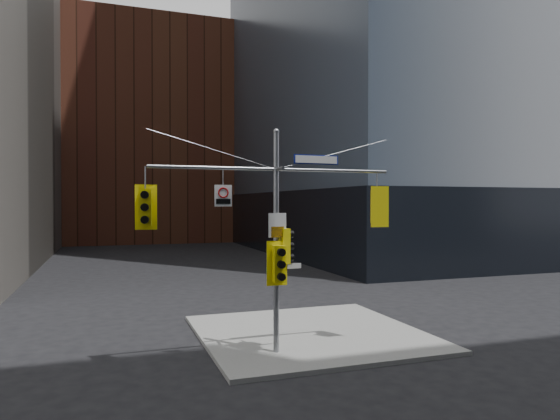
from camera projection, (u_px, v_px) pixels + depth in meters
ground at (299, 377)px, 14.08m from camera, size 160.00×160.00×0.00m
sidewalk_corner at (310, 333)px, 18.51m from camera, size 8.00×8.00×0.15m
podium_ne at (434, 221)px, 53.44m from camera, size 36.40×36.40×6.00m
brick_midrise at (146, 137)px, 68.69m from camera, size 26.00×20.00×28.00m
signal_assembly at (276, 219)px, 15.91m from camera, size 8.00×0.80×7.30m
traffic_light_west_arm at (145, 207)px, 14.59m from camera, size 0.64×0.56×1.34m
traffic_light_east_arm at (377, 207)px, 17.10m from camera, size 0.66×0.52×1.39m
traffic_light_pole_side at (286, 246)px, 16.04m from camera, size 0.46×0.39×1.13m
traffic_light_pole_front at (279, 264)px, 15.67m from camera, size 0.68×0.53×1.42m
street_sign_blade at (316, 160)px, 16.34m from camera, size 1.60×0.11×0.31m
regulatory_sign_arm at (223, 195)px, 15.31m from camera, size 0.53×0.09×0.67m
regulatory_sign_pole at (277, 226)px, 15.80m from camera, size 0.59×0.06×0.77m
street_blade_ew at (289, 266)px, 16.08m from camera, size 0.83×0.12×0.17m
street_blade_ns at (272, 272)px, 16.36m from camera, size 0.13×0.83×0.17m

